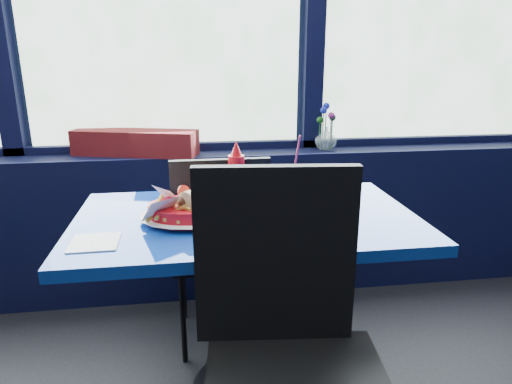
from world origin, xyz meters
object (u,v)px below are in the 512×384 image
near_table (247,262)px  chair_near_front (289,342)px  flower_vase (326,136)px  soda_cup (293,190)px  planter_box (135,143)px  food_basket (194,207)px  ketchup_bottle (236,175)px  chair_near_back (221,240)px

near_table → chair_near_front: (0.04, -0.52, 0.02)m
flower_vase → soda_cup: 0.86m
planter_box → soda_cup: (0.65, -0.79, -0.04)m
planter_box → food_basket: size_ratio=1.69×
ketchup_bottle → planter_box: bearing=123.6°
food_basket → ketchup_bottle: bearing=29.3°
near_table → soda_cup: 0.32m
near_table → planter_box: 1.02m
chair_near_front → soda_cup: soda_cup is taller
chair_near_back → soda_cup: size_ratio=3.29×
near_table → planter_box: bearing=118.6°
soda_cup → food_basket: bearing=-168.9°
chair_near_front → food_basket: size_ratio=2.73×
chair_near_front → planter_box: (-0.51, 1.38, 0.27)m
chair_near_front → ketchup_bottle: 0.75m
flower_vase → food_basket: size_ratio=0.67×
flower_vase → ketchup_bottle: size_ratio=1.05×
food_basket → ketchup_bottle: 0.26m
food_basket → flower_vase: bearing=31.5°
flower_vase → soda_cup: (-0.36, -0.78, -0.06)m
planter_box → flower_vase: 1.01m
near_table → chair_near_front: bearing=-85.2°
chair_near_front → food_basket: 0.60m
planter_box → soda_cup: size_ratio=2.29×
chair_near_back → flower_vase: size_ratio=3.64×
near_table → flower_vase: flower_vase is taller
food_basket → chair_near_front: bearing=-84.3°
chair_near_back → planter_box: 0.75m
food_basket → planter_box: bearing=90.0°
food_basket → soda_cup: soda_cup is taller
chair_near_back → ketchup_bottle: bearing=112.1°
near_table → soda_cup: (0.18, 0.07, 0.25)m
food_basket → near_table: bearing=-16.6°
planter_box → ketchup_bottle: (0.45, -0.68, -0.01)m
ketchup_bottle → food_basket: bearing=-132.6°
near_table → food_basket: 0.29m
chair_near_front → chair_near_back: 0.85m
planter_box → soda_cup: 1.02m
chair_near_back → planter_box: (-0.39, 0.54, 0.34)m
planter_box → flower_vase: bearing=15.3°
near_table → chair_near_front: size_ratio=1.17×
chair_near_front → planter_box: bearing=116.1°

